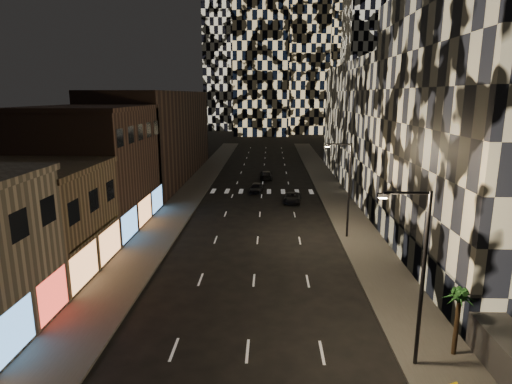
# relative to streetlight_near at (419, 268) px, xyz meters

# --- Properties ---
(sidewalk_left) EXTENTS (4.00, 120.00, 0.15)m
(sidewalk_left) POSITION_rel_streetlight_near_xyz_m (-18.35, 40.00, -5.28)
(sidewalk_left) COLOR #47443F
(sidewalk_left) RESTS_ON ground
(sidewalk_right) EXTENTS (4.00, 120.00, 0.15)m
(sidewalk_right) POSITION_rel_streetlight_near_xyz_m (1.65, 40.00, -5.28)
(sidewalk_right) COLOR #47443F
(sidewalk_right) RESTS_ON ground
(curb_left) EXTENTS (0.20, 120.00, 0.15)m
(curb_left) POSITION_rel_streetlight_near_xyz_m (-16.25, 40.00, -5.28)
(curb_left) COLOR #4C4C47
(curb_left) RESTS_ON ground
(curb_right) EXTENTS (0.20, 120.00, 0.15)m
(curb_right) POSITION_rel_streetlight_near_xyz_m (-0.45, 40.00, -5.28)
(curb_right) COLOR #4C4C47
(curb_right) RESTS_ON ground
(retail_tan) EXTENTS (10.00, 10.00, 8.00)m
(retail_tan) POSITION_rel_streetlight_near_xyz_m (-25.35, 11.00, -1.35)
(retail_tan) COLOR #7D644B
(retail_tan) RESTS_ON ground
(retail_brown) EXTENTS (10.00, 15.00, 12.00)m
(retail_brown) POSITION_rel_streetlight_near_xyz_m (-25.35, 23.50, 0.65)
(retail_brown) COLOR #473228
(retail_brown) RESTS_ON ground
(retail_filler_left) EXTENTS (10.00, 40.00, 14.00)m
(retail_filler_left) POSITION_rel_streetlight_near_xyz_m (-25.35, 50.00, 1.65)
(retail_filler_left) COLOR #473228
(retail_filler_left) RESTS_ON ground
(midrise_base) EXTENTS (0.60, 25.00, 3.00)m
(midrise_base) POSITION_rel_streetlight_near_xyz_m (3.95, 14.50, -3.85)
(midrise_base) COLOR #383838
(midrise_base) RESTS_ON ground
(midrise_filler_right) EXTENTS (16.00, 40.00, 18.00)m
(midrise_filler_right) POSITION_rel_streetlight_near_xyz_m (11.65, 47.00, 3.65)
(midrise_filler_right) COLOR #232326
(midrise_filler_right) RESTS_ON ground
(streetlight_near) EXTENTS (2.55, 0.25, 9.00)m
(streetlight_near) POSITION_rel_streetlight_near_xyz_m (0.00, 0.00, 0.00)
(streetlight_near) COLOR black
(streetlight_near) RESTS_ON sidewalk_right
(streetlight_far) EXTENTS (2.55, 0.25, 9.00)m
(streetlight_far) POSITION_rel_streetlight_near_xyz_m (0.00, 20.00, 0.00)
(streetlight_far) COLOR black
(streetlight_far) RESTS_ON sidewalk_right
(car_dark_midlane) EXTENTS (2.04, 4.23, 1.39)m
(car_dark_midlane) POSITION_rel_streetlight_near_xyz_m (-9.16, 39.09, -4.66)
(car_dark_midlane) COLOR black
(car_dark_midlane) RESTS_ON ground
(car_dark_oncoming) EXTENTS (2.07, 4.73, 1.35)m
(car_dark_oncoming) POSITION_rel_streetlight_near_xyz_m (-7.85, 49.16, -4.68)
(car_dark_oncoming) COLOR black
(car_dark_oncoming) RESTS_ON ground
(car_dark_rightlane) EXTENTS (2.53, 4.67, 1.24)m
(car_dark_rightlane) POSITION_rel_streetlight_near_xyz_m (-4.35, 33.68, -4.73)
(car_dark_rightlane) COLOR black
(car_dark_rightlane) RESTS_ON ground
(palm_tree) EXTENTS (1.85, 1.90, 3.71)m
(palm_tree) POSITION_rel_streetlight_near_xyz_m (2.54, 0.90, -2.14)
(palm_tree) COLOR #47331E
(palm_tree) RESTS_ON sidewalk_right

